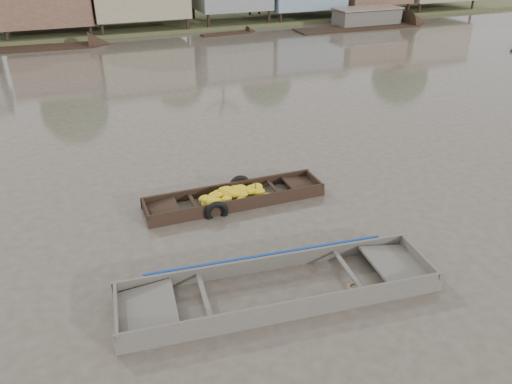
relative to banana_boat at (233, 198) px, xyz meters
name	(u,v)px	position (x,y,z in m)	size (l,w,h in m)	color
ground	(257,253)	(-0.28, -2.55, -0.13)	(120.00, 120.00, 0.00)	#463E35
banana_boat	(233,198)	(0.00, 0.00, 0.00)	(5.09, 1.38, 0.71)	black
viewer_boat	(279,291)	(-0.37, -4.06, -0.08)	(6.93, 2.46, 0.55)	#48423D
distant_boats	(297,30)	(12.40, 21.60, 0.07)	(47.38, 13.59, 1.38)	black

